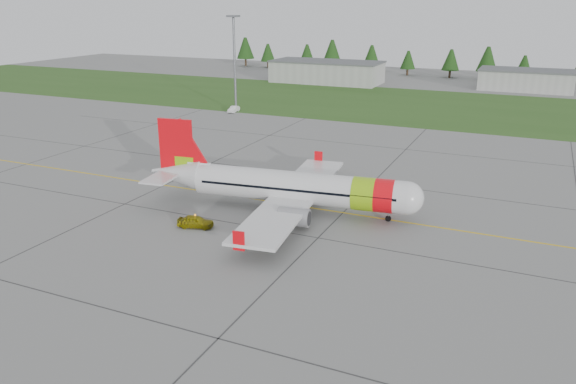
% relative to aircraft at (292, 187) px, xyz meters
% --- Properties ---
extents(ground, '(320.00, 320.00, 0.00)m').
position_rel_aircraft_xyz_m(ground, '(-4.33, -6.18, -2.88)').
color(ground, gray).
rests_on(ground, ground).
extents(aircraft, '(32.92, 30.56, 9.99)m').
position_rel_aircraft_xyz_m(aircraft, '(0.00, 0.00, 0.00)').
color(aircraft, silver).
rests_on(aircraft, ground).
extents(follow_me_car, '(1.69, 1.86, 3.91)m').
position_rel_aircraft_xyz_m(follow_me_car, '(-7.45, -8.91, -0.93)').
color(follow_me_car, yellow).
rests_on(follow_me_car, ground).
extents(service_van, '(1.53, 1.46, 4.01)m').
position_rel_aircraft_xyz_m(service_van, '(-36.40, 50.89, -0.88)').
color(service_van, white).
rests_on(service_van, ground).
extents(grass_strip, '(320.00, 50.00, 0.03)m').
position_rel_aircraft_xyz_m(grass_strip, '(-4.33, 75.82, -2.87)').
color(grass_strip, '#30561E').
rests_on(grass_strip, ground).
extents(taxi_guideline, '(120.00, 0.25, 0.02)m').
position_rel_aircraft_xyz_m(taxi_guideline, '(-4.33, 1.82, -2.87)').
color(taxi_guideline, gold).
rests_on(taxi_guideline, ground).
extents(hangar_west, '(32.00, 14.00, 6.00)m').
position_rel_aircraft_xyz_m(hangar_west, '(-34.33, 103.82, 0.12)').
color(hangar_west, '#A8A8A3').
rests_on(hangar_west, ground).
extents(hangar_east, '(24.00, 12.00, 5.20)m').
position_rel_aircraft_xyz_m(hangar_east, '(20.67, 111.82, -0.28)').
color(hangar_east, '#A8A8A3').
rests_on(hangar_east, ground).
extents(floodlight_mast, '(0.50, 0.50, 20.00)m').
position_rel_aircraft_xyz_m(floodlight_mast, '(-36.33, 51.82, 7.12)').
color(floodlight_mast, slate).
rests_on(floodlight_mast, ground).
extents(treeline, '(160.00, 8.00, 10.00)m').
position_rel_aircraft_xyz_m(treeline, '(-4.33, 131.82, 2.12)').
color(treeline, '#1C3F14').
rests_on(treeline, ground).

